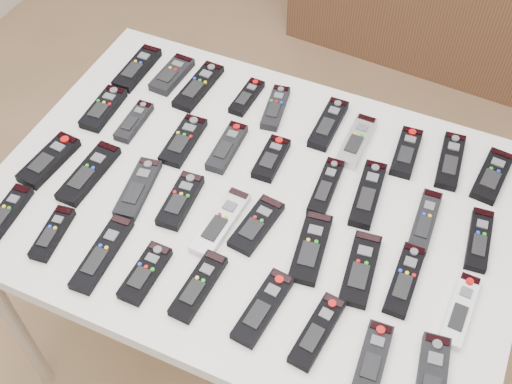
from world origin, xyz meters
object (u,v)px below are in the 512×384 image
at_px(remote_2, 199,86).
at_px(remote_30, 52,233).
at_px(remote_14, 271,158).
at_px(remote_10, 103,109).
at_px(remote_23, 221,222).
at_px(remote_15, 326,187).
at_px(remote_27, 405,280).
at_px(remote_18, 479,240).
at_px(remote_1, 172,75).
at_px(remote_3, 247,97).
at_px(remote_29, 6,213).
at_px(remote_24, 257,225).
at_px(remote_31, 102,254).
at_px(remote_36, 373,359).
at_px(remote_21, 138,188).
at_px(remote_5, 328,124).
at_px(remote_19, 49,160).
at_px(remote_0, 137,68).
at_px(remote_35, 317,331).
at_px(remote_22, 180,200).
at_px(remote_8, 450,161).
at_px(remote_11, 134,122).
at_px(remote_4, 275,108).
at_px(remote_9, 492,176).
at_px(remote_37, 431,381).
at_px(remote_34, 263,307).
at_px(remote_20, 89,173).
at_px(remote_26, 361,269).
at_px(remote_32, 145,273).
at_px(remote_25, 311,248).
at_px(remote_28, 460,310).
at_px(remote_16, 368,194).
at_px(remote_12, 183,141).
at_px(remote_6, 356,141).
at_px(table, 256,212).
at_px(remote_13, 227,147).
at_px(remote_7, 406,152).

relative_size(remote_2, remote_30, 1.33).
height_order(remote_14, remote_30, same).
height_order(remote_10, remote_23, remote_10).
height_order(remote_2, remote_15, remote_15).
bearing_deg(remote_27, remote_18, 53.05).
distance_m(remote_1, remote_3, 0.23).
bearing_deg(remote_29, remote_24, 16.17).
relative_size(remote_31, remote_36, 1.29).
xyz_separation_m(remote_10, remote_21, (0.22, -0.20, -0.00)).
relative_size(remote_5, remote_19, 1.04).
distance_m(remote_19, remote_21, 0.25).
bearing_deg(remote_0, remote_35, -36.55).
bearing_deg(remote_22, remote_24, -1.03).
bearing_deg(remote_8, remote_11, -170.72).
relative_size(remote_4, remote_9, 0.93).
bearing_deg(remote_11, remote_37, -24.80).
relative_size(remote_3, remote_34, 0.77).
xyz_separation_m(remote_24, remote_31, (-0.28, -0.21, 0.00)).
relative_size(remote_22, remote_36, 1.02).
distance_m(remote_30, remote_36, 0.75).
xyz_separation_m(remote_20, remote_26, (0.69, 0.01, -0.00)).
relative_size(remote_20, remote_32, 1.33).
xyz_separation_m(remote_19, remote_32, (0.38, -0.19, -0.00)).
bearing_deg(remote_25, remote_20, 173.87).
distance_m(remote_24, remote_28, 0.48).
relative_size(remote_1, remote_16, 0.78).
xyz_separation_m(remote_30, remote_34, (0.51, 0.02, -0.00)).
relative_size(remote_23, remote_28, 1.11).
distance_m(remote_12, remote_26, 0.56).
height_order(remote_6, remote_20, remote_6).
bearing_deg(remote_22, remote_3, 87.02).
xyz_separation_m(remote_29, remote_30, (0.13, -0.00, 0.00)).
bearing_deg(remote_0, remote_36, -33.08).
height_order(remote_0, remote_23, remote_0).
bearing_deg(remote_16, remote_6, 112.06).
bearing_deg(table, remote_31, -129.70).
height_order(remote_9, remote_13, remote_13).
height_order(remote_27, remote_32, remote_32).
distance_m(remote_9, remote_12, 0.77).
height_order(remote_0, remote_13, same).
bearing_deg(remote_1, remote_21, -69.48).
bearing_deg(remote_16, remote_11, 176.02).
bearing_deg(remote_36, remote_19, 165.19).
bearing_deg(remote_1, remote_23, -46.10).
bearing_deg(remote_7, remote_10, -171.12).
height_order(remote_3, remote_6, remote_6).
bearing_deg(remote_18, remote_25, -157.66).
xyz_separation_m(remote_14, remote_30, (-0.36, -0.41, 0.00)).
bearing_deg(remote_29, remote_9, 25.01).
relative_size(remote_18, remote_24, 1.05).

